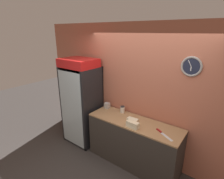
{
  "coord_description": "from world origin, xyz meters",
  "views": [
    {
      "loc": [
        1.43,
        -1.73,
        2.54
      ],
      "look_at": [
        -0.49,
        0.8,
        1.47
      ],
      "focal_mm": 28.0,
      "sensor_mm": 36.0,
      "label": 1
    }
  ],
  "objects_px": {
    "beverage_cooler": "(83,97)",
    "sandwich_stack_bottom": "(133,126)",
    "sandwich_flat_left": "(133,120)",
    "condiment_jar": "(122,109)",
    "chefs_knife": "(162,133)",
    "napkin_dispenser": "(107,106)",
    "sandwich_stack_middle": "(133,123)"
  },
  "relations": [
    {
      "from": "beverage_cooler",
      "to": "sandwich_stack_bottom",
      "type": "height_order",
      "value": "beverage_cooler"
    },
    {
      "from": "sandwich_stack_bottom",
      "to": "sandwich_flat_left",
      "type": "bearing_deg",
      "value": 120.76
    },
    {
      "from": "beverage_cooler",
      "to": "condiment_jar",
      "type": "distance_m",
      "value": 1.0
    },
    {
      "from": "sandwich_flat_left",
      "to": "condiment_jar",
      "type": "xyz_separation_m",
      "value": [
        -0.36,
        0.19,
        0.04
      ]
    },
    {
      "from": "sandwich_flat_left",
      "to": "chefs_knife",
      "type": "relative_size",
      "value": 0.6
    },
    {
      "from": "beverage_cooler",
      "to": "napkin_dispenser",
      "type": "distance_m",
      "value": 0.61
    },
    {
      "from": "chefs_knife",
      "to": "condiment_jar",
      "type": "height_order",
      "value": "condiment_jar"
    },
    {
      "from": "sandwich_stack_bottom",
      "to": "sandwich_stack_middle",
      "type": "bearing_deg",
      "value": 0.0
    },
    {
      "from": "napkin_dispenser",
      "to": "chefs_knife",
      "type": "bearing_deg",
      "value": -9.73
    },
    {
      "from": "beverage_cooler",
      "to": "napkin_dispenser",
      "type": "xyz_separation_m",
      "value": [
        0.59,
        0.15,
        -0.1
      ]
    },
    {
      "from": "napkin_dispenser",
      "to": "sandwich_stack_middle",
      "type": "bearing_deg",
      "value": -23.01
    },
    {
      "from": "sandwich_stack_middle",
      "to": "beverage_cooler",
      "type": "bearing_deg",
      "value": 171.43
    },
    {
      "from": "sandwich_stack_bottom",
      "to": "condiment_jar",
      "type": "bearing_deg",
      "value": 140.73
    },
    {
      "from": "sandwich_stack_bottom",
      "to": "sandwich_stack_middle",
      "type": "xyz_separation_m",
      "value": [
        0.0,
        0.0,
        0.06
      ]
    },
    {
      "from": "chefs_knife",
      "to": "napkin_dispenser",
      "type": "height_order",
      "value": "napkin_dispenser"
    },
    {
      "from": "chefs_knife",
      "to": "sandwich_flat_left",
      "type": "bearing_deg",
      "value": 174.21
    },
    {
      "from": "sandwich_stack_bottom",
      "to": "condiment_jar",
      "type": "distance_m",
      "value": 0.62
    },
    {
      "from": "sandwich_stack_middle",
      "to": "sandwich_flat_left",
      "type": "height_order",
      "value": "sandwich_stack_middle"
    },
    {
      "from": "beverage_cooler",
      "to": "chefs_knife",
      "type": "height_order",
      "value": "beverage_cooler"
    },
    {
      "from": "condiment_jar",
      "to": "napkin_dispenser",
      "type": "height_order",
      "value": "condiment_jar"
    },
    {
      "from": "sandwich_flat_left",
      "to": "beverage_cooler",
      "type": "bearing_deg",
      "value": 179.09
    },
    {
      "from": "sandwich_stack_bottom",
      "to": "sandwich_stack_middle",
      "type": "distance_m",
      "value": 0.06
    },
    {
      "from": "beverage_cooler",
      "to": "sandwich_flat_left",
      "type": "bearing_deg",
      "value": -0.91
    },
    {
      "from": "chefs_knife",
      "to": "condiment_jar",
      "type": "bearing_deg",
      "value": 165.16
    },
    {
      "from": "condiment_jar",
      "to": "chefs_knife",
      "type": "bearing_deg",
      "value": -14.84
    },
    {
      "from": "sandwich_stack_middle",
      "to": "sandwich_flat_left",
      "type": "distance_m",
      "value": 0.24
    },
    {
      "from": "chefs_knife",
      "to": "napkin_dispenser",
      "type": "relative_size",
      "value": 2.9
    },
    {
      "from": "beverage_cooler",
      "to": "sandwich_flat_left",
      "type": "xyz_separation_m",
      "value": [
        1.34,
        -0.02,
        -0.13
      ]
    },
    {
      "from": "sandwich_stack_middle",
      "to": "napkin_dispenser",
      "type": "relative_size",
      "value": 1.95
    },
    {
      "from": "beverage_cooler",
      "to": "sandwich_stack_middle",
      "type": "xyz_separation_m",
      "value": [
        1.46,
        -0.22,
        -0.07
      ]
    },
    {
      "from": "sandwich_stack_bottom",
      "to": "chefs_knife",
      "type": "height_order",
      "value": "sandwich_stack_bottom"
    },
    {
      "from": "sandwich_stack_middle",
      "to": "chefs_knife",
      "type": "bearing_deg",
      "value": 15.81
    }
  ]
}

